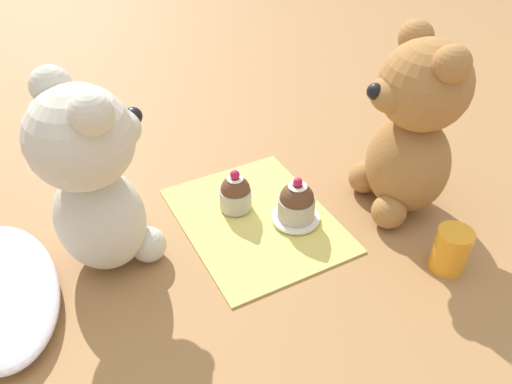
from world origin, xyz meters
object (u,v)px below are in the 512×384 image
at_px(saucer_plate, 296,217).
at_px(cupcake_near_tan_bear, 296,202).
at_px(teddy_bear_tan, 412,130).
at_px(juice_glass, 451,250).
at_px(cupcake_near_cream_bear, 235,193).
at_px(teddy_bear_cream, 93,178).

bearing_deg(saucer_plate, cupcake_near_tan_bear, -90.00).
xyz_separation_m(saucer_plate, cupcake_near_tan_bear, (0.00, -0.00, 0.03)).
distance_m(teddy_bear_tan, juice_glass, 0.18).
bearing_deg(teddy_bear_tan, juice_glass, 1.27).
xyz_separation_m(cupcake_near_cream_bear, cupcake_near_tan_bear, (-0.07, -0.07, 0.01)).
bearing_deg(cupcake_near_tan_bear, juice_glass, -142.78).
bearing_deg(teddy_bear_tan, saucer_plate, -88.80).
xyz_separation_m(teddy_bear_cream, juice_glass, (-0.24, -0.41, -0.11)).
height_order(cupcake_near_tan_bear, juice_glass, cupcake_near_tan_bear).
relative_size(teddy_bear_tan, saucer_plate, 3.80).
bearing_deg(juice_glass, cupcake_near_tan_bear, 37.22).
relative_size(teddy_bear_tan, cupcake_near_tan_bear, 3.89).
bearing_deg(juice_glass, cupcake_near_cream_bear, 39.50).
distance_m(teddy_bear_tan, cupcake_near_tan_bear, 0.20).
bearing_deg(cupcake_near_cream_bear, teddy_bear_tan, -114.26).
height_order(cupcake_near_cream_bear, saucer_plate, cupcake_near_cream_bear).
bearing_deg(juice_glass, saucer_plate, 37.22).
height_order(teddy_bear_cream, juice_glass, teddy_bear_cream).
bearing_deg(cupcake_near_cream_bear, cupcake_near_tan_bear, -135.21).
bearing_deg(saucer_plate, juice_glass, -142.78).
relative_size(teddy_bear_cream, teddy_bear_tan, 0.98).
bearing_deg(juice_glass, teddy_bear_tan, -12.54).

